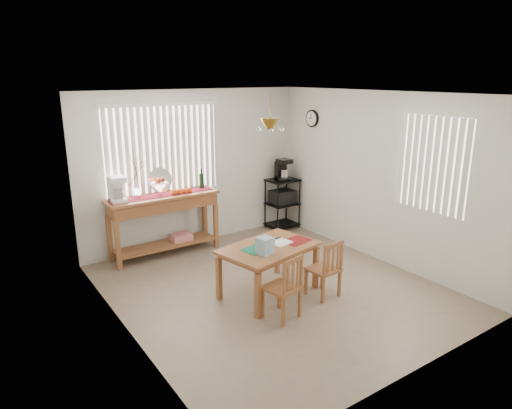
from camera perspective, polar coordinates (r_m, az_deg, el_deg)
ground at (r=6.36m, az=2.08°, el=-10.46°), size 4.00×4.50×0.01m
room_shell at (r=5.82m, az=2.18°, el=4.73°), size 4.20×4.70×2.70m
sideboard at (r=7.39m, az=-11.39°, el=-0.68°), size 1.77×0.50×1.00m
sideboard_items at (r=7.20m, az=-13.72°, el=2.03°), size 1.68×0.42×0.76m
wire_cart at (r=8.60m, az=3.31°, el=0.72°), size 0.55×0.44×0.94m
cart_items at (r=8.48m, az=3.33°, el=4.34°), size 0.22×0.27×0.39m
dining_table at (r=5.99m, az=1.62°, el=-5.92°), size 1.39×1.04×0.67m
table_items at (r=5.78m, az=1.60°, el=-5.08°), size 1.03×0.46×0.21m
chair_left at (r=5.49m, az=3.49°, el=-10.35°), size 0.45×0.45×0.81m
chair_right at (r=6.05m, az=8.64°, el=-8.01°), size 0.39×0.39×0.78m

